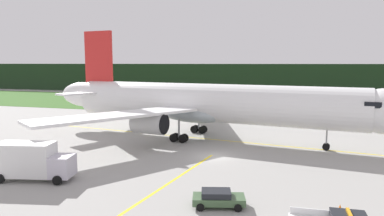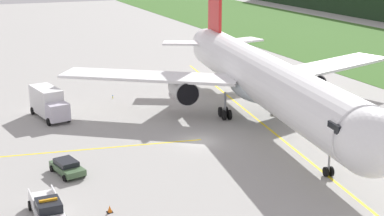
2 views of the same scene
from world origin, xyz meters
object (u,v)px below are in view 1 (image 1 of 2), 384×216
airliner (205,104)px  apron_cone (340,208)px  staff_car (218,198)px  catering_truck (32,161)px

airliner → apron_cone: airliner is taller
airliner → apron_cone: bearing=-54.1°
staff_car → airliner: bearing=106.6°
airliner → catering_truck: size_ratio=7.00×
catering_truck → apron_cone: bearing=0.8°
catering_truck → staff_car: (18.39, -1.23, -1.20)m
airliner → staff_car: 25.50m
airliner → staff_car: airliner is taller
airliner → staff_car: bearing=-73.4°
staff_car → catering_truck: bearing=176.2°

